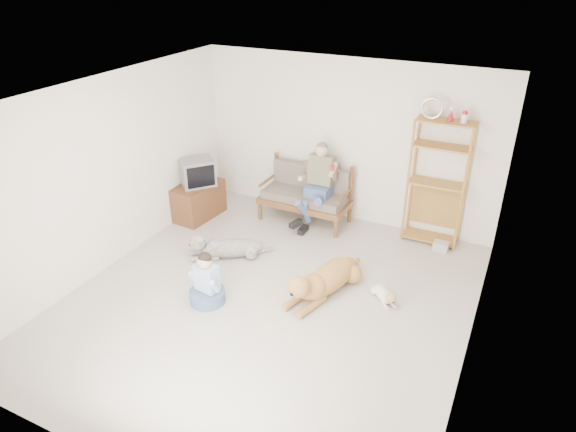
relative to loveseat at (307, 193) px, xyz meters
The scene contains 17 objects.
floor 2.47m from the loveseat, 77.68° to the right, with size 5.50×5.50×0.00m, color beige.
ceiling 3.28m from the loveseat, 77.68° to the right, with size 5.50×5.50×0.00m, color silver.
wall_back 1.08m from the loveseat, 36.50° to the left, with size 5.00×5.00×0.00m, color silver.
wall_front 5.22m from the loveseat, 84.23° to the right, with size 5.00×5.00×0.00m, color silver.
wall_left 3.21m from the loveseat, 129.95° to the right, with size 5.50×5.50×0.00m, color silver.
wall_right 3.93m from the loveseat, 38.12° to the right, with size 5.50×5.50×0.00m, color silver.
loveseat is the anchor object (origin of this frame).
man 0.35m from the loveseat, 41.84° to the right, with size 0.54×0.77×1.25m.
etagere 2.14m from the loveseat, ahead, with size 0.87×0.38×2.28m.
book_stack 2.34m from the loveseat, ahead, with size 0.22×0.16×0.14m, color silver.
tv_stand 1.87m from the loveseat, 156.90° to the right, with size 0.59×0.95×0.60m.
crt_tv 1.86m from the loveseat, 156.74° to the right, with size 0.68×0.69×0.45m.
wall_outlet 0.84m from the loveseat, 153.37° to the left, with size 0.12×0.02×0.08m, color white.
golden_retriever 2.20m from the loveseat, 59.94° to the right, with size 0.71×1.63×0.50m.
shaggy_dog 1.80m from the loveseat, 109.56° to the right, with size 1.13×0.83×0.40m.
terrier 2.58m from the loveseat, 41.85° to the right, with size 0.46×0.46×0.22m.
child 2.73m from the loveseat, 94.21° to the right, with size 0.47×0.47×0.74m.
Camera 1 is at (2.64, -4.83, 4.11)m, focal length 32.00 mm.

